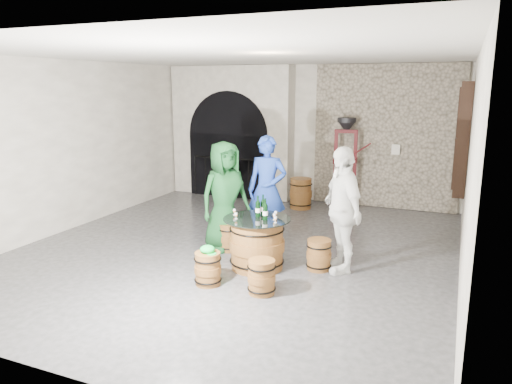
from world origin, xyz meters
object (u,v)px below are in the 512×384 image
at_px(person_white, 342,210).
at_px(side_barrel, 301,193).
at_px(person_green, 225,196).
at_px(wine_bottle_right, 263,207).
at_px(person_blue, 267,190).
at_px(wine_bottle_left, 258,208).
at_px(corking_press, 345,156).
at_px(barrel_stool_far, 265,235).
at_px(barrel_stool_near_right, 262,277).
at_px(barrel_stool_left, 229,237).
at_px(barrel_table, 257,243).
at_px(barrel_stool_near_left, 208,269).
at_px(wine_bottle_center, 265,211).
at_px(barrel_stool_right, 319,255).

xyz_separation_m(person_white, side_barrel, (-1.71, 3.36, -0.60)).
height_order(person_green, wine_bottle_right, person_green).
relative_size(person_blue, person_white, 1.01).
distance_m(wine_bottle_left, wine_bottle_right, 0.11).
bearing_deg(corking_press, wine_bottle_right, -101.19).
bearing_deg(barrel_stool_far, person_white, -19.36).
bearing_deg(barrel_stool_near_right, barrel_stool_far, 110.91).
height_order(barrel_stool_left, corking_press, corking_press).
height_order(person_white, wine_bottle_left, person_white).
height_order(barrel_table, side_barrel, barrel_table).
distance_m(person_green, person_blue, 0.80).
relative_size(barrel_stool_far, corking_press, 0.23).
bearing_deg(person_white, barrel_stool_left, -131.57).
xyz_separation_m(barrel_stool_near_right, person_green, (-1.28, 1.48, 0.69)).
xyz_separation_m(barrel_stool_near_left, wine_bottle_center, (0.52, 0.83, 0.68)).
distance_m(barrel_stool_near_left, wine_bottle_right, 1.31).
relative_size(person_white, wine_bottle_center, 5.79).
bearing_deg(barrel_stool_right, person_white, 18.75).
height_order(person_white, corking_press, corking_press).
xyz_separation_m(person_white, wine_bottle_right, (-1.17, -0.21, -0.03)).
relative_size(barrel_table, barrel_stool_far, 2.17).
distance_m(person_white, wine_bottle_center, 1.13).
xyz_separation_m(barrel_stool_right, wine_bottle_right, (-0.87, -0.11, 0.68)).
distance_m(barrel_stool_near_right, person_blue, 2.33).
height_order(barrel_stool_right, side_barrel, side_barrel).
bearing_deg(barrel_table, wine_bottle_right, 84.01).
height_order(barrel_stool_right, wine_bottle_right, wine_bottle_right).
relative_size(barrel_stool_right, wine_bottle_left, 1.45).
relative_size(barrel_stool_left, person_blue, 0.25).
bearing_deg(barrel_stool_near_left, barrel_stool_left, 104.62).
distance_m(barrel_table, barrel_stool_far, 0.95).
bearing_deg(person_white, barrel_table, -108.19).
distance_m(barrel_stool_near_left, person_green, 1.71).
xyz_separation_m(wine_bottle_right, corking_press, (0.35, 3.98, 0.27)).
height_order(barrel_stool_right, person_blue, person_blue).
height_order(barrel_stool_near_right, person_blue, person_blue).
distance_m(wine_bottle_right, side_barrel, 3.66).
distance_m(person_green, wine_bottle_right, 0.99).
relative_size(barrel_stool_right, barrel_stool_near_right, 1.00).
relative_size(barrel_stool_near_right, corking_press, 0.23).
relative_size(wine_bottle_right, side_barrel, 0.47).
bearing_deg(corking_press, person_green, -115.37).
height_order(side_barrel, corking_press, corking_press).
relative_size(barrel_stool_right, wine_bottle_center, 1.45).
relative_size(person_blue, side_barrel, 2.76).
bearing_deg(wine_bottle_center, barrel_stool_near_left, -122.11).
bearing_deg(barrel_stool_near_right, barrel_table, 116.75).
xyz_separation_m(barrel_stool_far, person_white, (1.43, -0.50, 0.71)).
height_order(barrel_stool_far, barrel_stool_near_left, same).
bearing_deg(barrel_stool_far, wine_bottle_right, -69.82).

